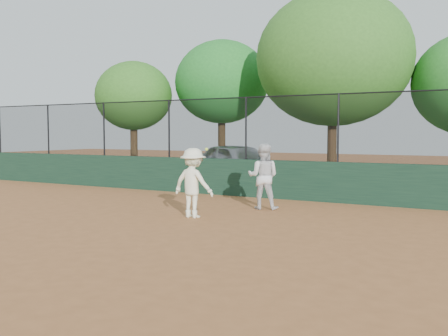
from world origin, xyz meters
The scene contains 10 objects.
ground centered at (0.00, 0.00, 0.00)m, with size 80.00×80.00×0.00m, color #A36134.
back_wall centered at (0.00, 6.00, 0.60)m, with size 26.00×0.20×1.20m, color #193725.
grass_strip centered at (0.00, 12.00, 0.00)m, with size 36.00×12.00×0.01m, color #2F4B17.
parked_car centered at (-2.45, 9.22, 0.83)m, with size 1.96×4.87×1.66m, color silver.
player_second centered at (1.10, 3.84, 0.88)m, with size 0.86×0.67×1.76m, color silver.
player_main centered at (0.17, 1.79, 0.84)m, with size 1.12×0.68×1.71m.
fence_assembly centered at (-0.03, 6.00, 2.24)m, with size 26.00×0.06×2.00m.
tree_0 centered at (-8.82, 10.60, 3.81)m, with size 3.80×3.46×5.47m.
tree_1 centered at (-4.91, 12.28, 4.43)m, with size 4.51×4.10×6.39m.
tree_2 centered at (0.86, 10.87, 4.94)m, with size 6.10×5.55×7.58m.
Camera 1 is at (6.64, -8.35, 2.05)m, focal length 40.00 mm.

